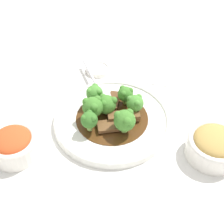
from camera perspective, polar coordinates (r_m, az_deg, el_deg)
ground_plane at (r=0.73m, az=-0.00°, el=-1.91°), size 4.00×4.00×0.00m
main_plate at (r=0.72m, az=-0.00°, el=-1.36°), size 0.27×0.27×0.02m
beef_strip_0 at (r=0.75m, az=0.32°, el=2.06°), size 0.03×0.06×0.01m
beef_strip_1 at (r=0.69m, az=-0.58°, el=-2.61°), size 0.06×0.05×0.01m
beef_strip_2 at (r=0.71m, az=2.16°, el=-0.80°), size 0.08×0.05×0.02m
broccoli_floret_0 at (r=0.69m, az=-3.53°, el=0.96°), size 0.05×0.05×0.06m
broccoli_floret_1 at (r=0.73m, az=-3.21°, el=3.46°), size 0.04×0.04×0.05m
broccoli_floret_2 at (r=0.73m, az=2.47°, el=3.33°), size 0.04×0.04×0.05m
broccoli_floret_3 at (r=0.66m, az=2.33°, el=-1.51°), size 0.05×0.05×0.05m
broccoli_floret_4 at (r=0.67m, az=-4.18°, el=-1.43°), size 0.04×0.04×0.05m
broccoli_floret_5 at (r=0.71m, az=-1.02°, el=1.46°), size 0.04×0.04×0.05m
broccoli_floret_6 at (r=0.71m, az=4.23°, el=1.65°), size 0.04×0.04×0.05m
serving_spoon at (r=0.77m, az=-2.03°, el=3.43°), size 0.14×0.18×0.01m
side_bowl_kimchi at (r=0.68m, az=-17.61°, el=-5.65°), size 0.10×0.10×0.06m
side_bowl_appetizer at (r=0.68m, az=18.22°, el=-5.76°), size 0.11×0.11×0.06m
sauce_dish at (r=0.88m, az=-2.61°, el=7.78°), size 0.07×0.07×0.01m
paper_napkin at (r=0.88m, az=6.39°, el=7.36°), size 0.14×0.10×0.01m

